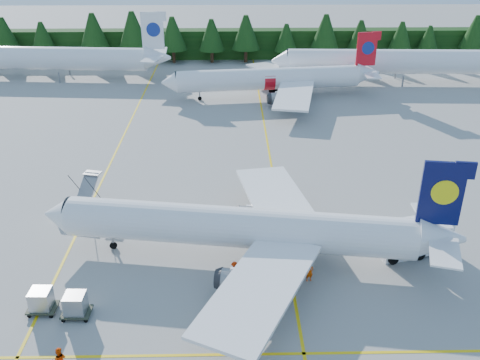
{
  "coord_description": "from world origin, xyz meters",
  "views": [
    {
      "loc": [
        0.95,
        -34.13,
        27.51
      ],
      "look_at": [
        1.91,
        14.57,
        3.5
      ],
      "focal_mm": 40.0,
      "sensor_mm": 36.0,
      "label": 1
    }
  ],
  "objects_px": {
    "airliner_navy": "(230,227)",
    "airliner_red": "(265,79)",
    "service_truck": "(414,238)",
    "airstairs": "(80,212)"
  },
  "relations": [
    {
      "from": "airliner_navy",
      "to": "airliner_red",
      "type": "height_order",
      "value": "airliner_red"
    },
    {
      "from": "airliner_navy",
      "to": "service_truck",
      "type": "bearing_deg",
      "value": 10.36
    },
    {
      "from": "airliner_red",
      "to": "airliner_navy",
      "type": "bearing_deg",
      "value": -103.66
    },
    {
      "from": "airliner_navy",
      "to": "airliner_red",
      "type": "xyz_separation_m",
      "value": [
        5.93,
        47.32,
        0.01
      ]
    },
    {
      "from": "airliner_navy",
      "to": "airliner_red",
      "type": "distance_m",
      "value": 47.69
    },
    {
      "from": "airliner_red",
      "to": "service_truck",
      "type": "height_order",
      "value": "airliner_red"
    },
    {
      "from": "airliner_red",
      "to": "service_truck",
      "type": "bearing_deg",
      "value": -83.77
    },
    {
      "from": "airliner_navy",
      "to": "airstairs",
      "type": "height_order",
      "value": "airliner_navy"
    },
    {
      "from": "airliner_red",
      "to": "service_truck",
      "type": "relative_size",
      "value": 5.26
    },
    {
      "from": "airliner_navy",
      "to": "service_truck",
      "type": "distance_m",
      "value": 16.61
    }
  ]
}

